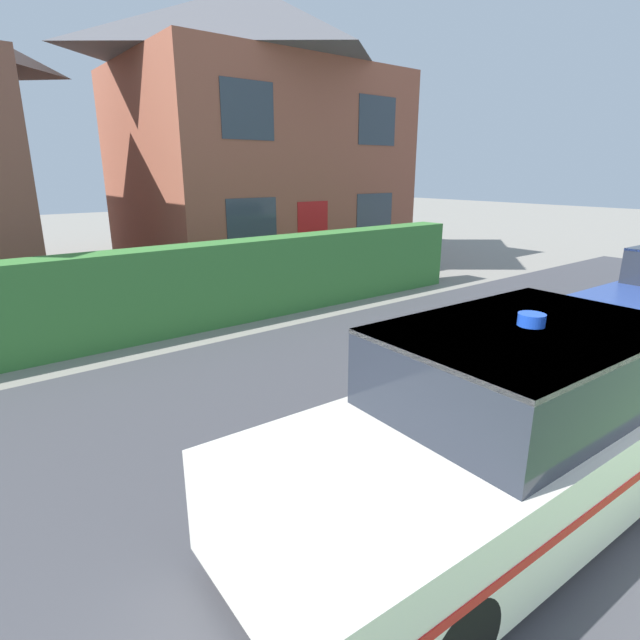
# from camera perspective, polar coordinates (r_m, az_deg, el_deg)

# --- Properties ---
(road_strip) EXTENTS (28.00, 6.92, 0.01)m
(road_strip) POSITION_cam_1_polar(r_m,az_deg,el_deg) (6.80, 9.34, -8.48)
(road_strip) COLOR #424247
(road_strip) RESTS_ON ground
(garden_hedge) EXTENTS (14.20, 0.66, 1.58)m
(garden_hedge) POSITION_cam_1_polar(r_m,az_deg,el_deg) (9.47, -16.17, 3.30)
(garden_hedge) COLOR #3D7F38
(garden_hedge) RESTS_ON ground
(police_car) EXTENTS (4.64, 1.97, 1.75)m
(police_car) POSITION_cam_1_polar(r_m,az_deg,el_deg) (4.52, 19.92, -11.63)
(police_car) COLOR black
(police_car) RESTS_ON road_strip
(house_right) EXTENTS (7.94, 6.37, 7.89)m
(house_right) POSITION_cam_1_polar(r_m,az_deg,el_deg) (16.26, -7.18, 20.59)
(house_right) COLOR #93513D
(house_right) RESTS_ON ground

